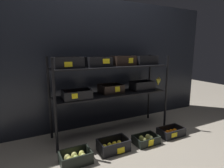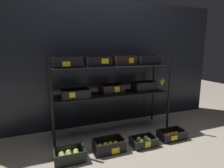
{
  "view_description": "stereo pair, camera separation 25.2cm",
  "coord_description": "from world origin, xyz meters",
  "px_view_note": "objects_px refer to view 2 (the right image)",
  "views": [
    {
      "loc": [
        -1.12,
        -2.21,
        1.17
      ],
      "look_at": [
        0.0,
        0.0,
        0.7
      ],
      "focal_mm": 29.29,
      "sensor_mm": 36.0,
      "label": 1
    },
    {
      "loc": [
        -0.89,
        -2.31,
        1.17
      ],
      "look_at": [
        0.0,
        0.0,
        0.7
      ],
      "focal_mm": 29.29,
      "sensor_mm": 36.0,
      "label": 2
    }
  ],
  "objects_px": {
    "display_rack": "(112,78)",
    "crate_ground_center_pear": "(144,142)",
    "crate_ground_pear": "(69,156)",
    "crate_ground_tangerine": "(172,135)",
    "crate_ground_lemon": "(109,146)"
  },
  "relations": [
    {
      "from": "crate_ground_lemon",
      "to": "crate_ground_tangerine",
      "type": "bearing_deg",
      "value": -1.41
    },
    {
      "from": "crate_ground_center_pear",
      "to": "crate_ground_tangerine",
      "type": "height_order",
      "value": "crate_ground_tangerine"
    },
    {
      "from": "crate_ground_pear",
      "to": "crate_ground_center_pear",
      "type": "distance_m",
      "value": 0.91
    },
    {
      "from": "crate_ground_pear",
      "to": "crate_ground_center_pear",
      "type": "height_order",
      "value": "crate_ground_pear"
    },
    {
      "from": "crate_ground_lemon",
      "to": "crate_ground_center_pear",
      "type": "xyz_separation_m",
      "value": [
        0.44,
        -0.04,
        -0.01
      ]
    },
    {
      "from": "crate_ground_pear",
      "to": "crate_ground_lemon",
      "type": "xyz_separation_m",
      "value": [
        0.46,
        0.03,
        -0.0
      ]
    },
    {
      "from": "crate_ground_center_pear",
      "to": "crate_ground_tangerine",
      "type": "bearing_deg",
      "value": 2.19
    },
    {
      "from": "display_rack",
      "to": "crate_ground_center_pear",
      "type": "xyz_separation_m",
      "value": [
        0.23,
        -0.51,
        -0.73
      ]
    },
    {
      "from": "display_rack",
      "to": "crate_ground_pear",
      "type": "relative_size",
      "value": 5.33
    },
    {
      "from": "display_rack",
      "to": "crate_ground_tangerine",
      "type": "distance_m",
      "value": 1.11
    },
    {
      "from": "crate_ground_tangerine",
      "to": "crate_ground_pear",
      "type": "bearing_deg",
      "value": -179.72
    },
    {
      "from": "crate_ground_pear",
      "to": "crate_ground_tangerine",
      "type": "height_order",
      "value": "crate_ground_pear"
    },
    {
      "from": "crate_ground_pear",
      "to": "crate_ground_lemon",
      "type": "height_order",
      "value": "crate_ground_lemon"
    },
    {
      "from": "crate_ground_center_pear",
      "to": "crate_ground_tangerine",
      "type": "relative_size",
      "value": 0.88
    },
    {
      "from": "display_rack",
      "to": "crate_ground_center_pear",
      "type": "relative_size",
      "value": 5.59
    }
  ]
}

